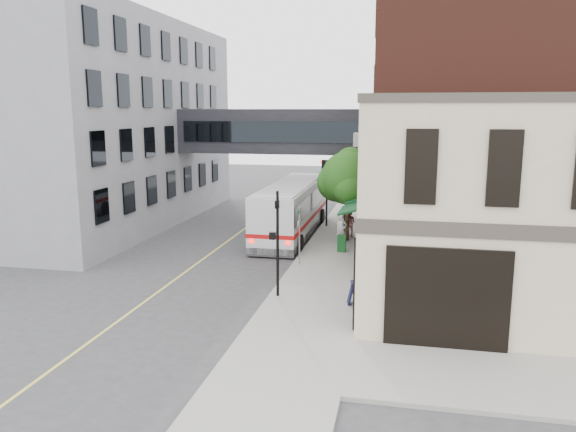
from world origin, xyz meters
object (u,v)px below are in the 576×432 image
at_px(pedestrian_a, 341,230).
at_px(pedestrian_b, 350,223).
at_px(newspaper_box, 342,243).
at_px(sandwich_board, 352,293).
at_px(pedestrian_c, 346,220).
at_px(bus, 292,207).

distance_m(pedestrian_a, pedestrian_b, 2.08).
bearing_deg(newspaper_box, sandwich_board, -82.49).
height_order(pedestrian_b, newspaper_box, pedestrian_b).
relative_size(newspaper_box, sandwich_board, 1.00).
height_order(pedestrian_a, pedestrian_b, pedestrian_a).
bearing_deg(newspaper_box, pedestrian_c, 91.51).
xyz_separation_m(pedestrian_a, pedestrian_c, (-0.04, 2.73, 0.03)).
distance_m(pedestrian_c, sandwich_board, 13.12).
relative_size(pedestrian_a, newspaper_box, 1.86).
distance_m(pedestrian_b, newspaper_box, 3.82).
bearing_deg(pedestrian_b, pedestrian_a, -83.82).
bearing_deg(pedestrian_a, pedestrian_b, 59.88).
bearing_deg(sandwich_board, pedestrian_c, 87.68).
bearing_deg(pedestrian_a, pedestrian_c, 68.88).
bearing_deg(pedestrian_a, sandwich_board, -103.02).
height_order(pedestrian_a, pedestrian_c, pedestrian_c).
distance_m(pedestrian_b, pedestrian_c, 0.75).
distance_m(pedestrian_b, sandwich_board, 12.42).
relative_size(pedestrian_b, sandwich_board, 1.83).
bearing_deg(newspaper_box, pedestrian_a, 95.35).
height_order(newspaper_box, sandwich_board, sandwich_board).
height_order(bus, sandwich_board, bus).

